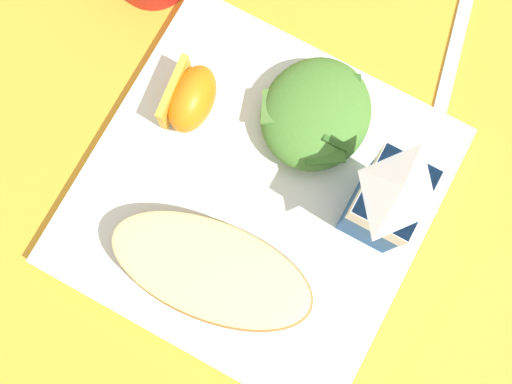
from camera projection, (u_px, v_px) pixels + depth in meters
ground at (256, 197)px, 0.54m from camera, size 3.00×3.00×0.00m
white_plate at (256, 196)px, 0.53m from camera, size 0.28×0.28×0.02m
cheesy_pizza_bread at (214, 272)px, 0.49m from camera, size 0.10×0.18×0.04m
green_salad_pile at (316, 114)px, 0.52m from camera, size 0.10×0.09×0.04m
milk_carton at (388, 199)px, 0.46m from camera, size 0.06×0.04×0.11m
orange_wedge_front at (190, 98)px, 0.52m from camera, size 0.06×0.04×0.04m
metal_fork at (449, 75)px, 0.56m from camera, size 0.19×0.06×0.01m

